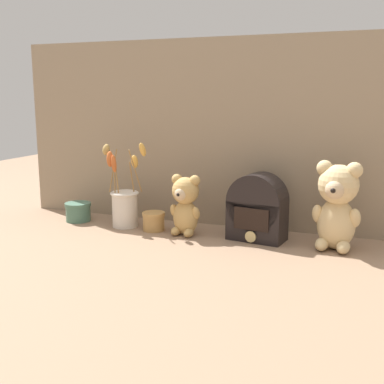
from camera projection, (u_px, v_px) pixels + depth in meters
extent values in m
plane|color=#8E7056|center=(190.00, 235.00, 1.66)|extent=(4.00, 4.00, 0.00)
cube|color=gray|center=(206.00, 134.00, 1.75)|extent=(1.48, 0.02, 0.67)
ellipsoid|color=#DBBC84|center=(336.00, 224.00, 1.49)|extent=(0.13, 0.11, 0.16)
sphere|color=#DBBC84|center=(338.00, 185.00, 1.47)|extent=(0.12, 0.12, 0.12)
sphere|color=#D1B289|center=(335.00, 190.00, 1.43)|extent=(0.06, 0.06, 0.06)
sphere|color=black|center=(333.00, 191.00, 1.41)|extent=(0.02, 0.02, 0.02)
sphere|color=#DBBC84|center=(355.00, 170.00, 1.44)|extent=(0.05, 0.05, 0.05)
sphere|color=#DBBC84|center=(325.00, 168.00, 1.48)|extent=(0.05, 0.05, 0.05)
ellipsoid|color=#DBBC84|center=(355.00, 218.00, 1.45)|extent=(0.04, 0.06, 0.07)
ellipsoid|color=#DBBC84|center=(318.00, 214.00, 1.50)|extent=(0.04, 0.06, 0.07)
ellipsoid|color=#DBBC84|center=(343.00, 247.00, 1.46)|extent=(0.05, 0.07, 0.04)
ellipsoid|color=#DBBC84|center=(322.00, 244.00, 1.49)|extent=(0.05, 0.07, 0.04)
ellipsoid|color=tan|center=(186.00, 217.00, 1.65)|extent=(0.10, 0.08, 0.12)
sphere|color=tan|center=(186.00, 190.00, 1.64)|extent=(0.09, 0.09, 0.09)
sphere|color=#D1B289|center=(181.00, 194.00, 1.61)|extent=(0.04, 0.04, 0.04)
sphere|color=black|center=(178.00, 195.00, 1.59)|extent=(0.01, 0.01, 0.01)
sphere|color=tan|center=(195.00, 181.00, 1.61)|extent=(0.04, 0.04, 0.04)
sphere|color=tan|center=(177.00, 179.00, 1.64)|extent=(0.04, 0.04, 0.04)
ellipsoid|color=tan|center=(196.00, 213.00, 1.63)|extent=(0.03, 0.04, 0.05)
ellipsoid|color=tan|center=(174.00, 210.00, 1.66)|extent=(0.03, 0.04, 0.05)
ellipsoid|color=tan|center=(189.00, 233.00, 1.63)|extent=(0.04, 0.05, 0.03)
ellipsoid|color=tan|center=(176.00, 231.00, 1.65)|extent=(0.04, 0.05, 0.03)
cylinder|color=silver|center=(125.00, 209.00, 1.76)|extent=(0.09, 0.09, 0.13)
torus|color=silver|center=(125.00, 193.00, 1.75)|extent=(0.10, 0.10, 0.01)
cylinder|color=#9E7542|center=(135.00, 171.00, 1.70)|extent=(0.02, 0.07, 0.16)
ellipsoid|color=gold|center=(143.00, 150.00, 1.67)|extent=(0.03, 0.04, 0.06)
cylinder|color=#9E7542|center=(132.00, 177.00, 1.72)|extent=(0.01, 0.03, 0.11)
ellipsoid|color=gold|center=(135.00, 162.00, 1.71)|extent=(0.03, 0.04, 0.05)
cylinder|color=#9E7542|center=(117.00, 178.00, 1.72)|extent=(0.02, 0.02, 0.11)
ellipsoid|color=#C65B28|center=(114.00, 164.00, 1.70)|extent=(0.03, 0.03, 0.06)
cylinder|color=#9E7542|center=(115.00, 176.00, 1.73)|extent=(0.02, 0.03, 0.12)
ellipsoid|color=#C65B28|center=(110.00, 159.00, 1.71)|extent=(0.04, 0.04, 0.06)
cylinder|color=#9E7542|center=(113.00, 170.00, 1.75)|extent=(0.01, 0.06, 0.15)
ellipsoid|color=tan|center=(106.00, 150.00, 1.74)|extent=(0.03, 0.04, 0.05)
cube|color=black|center=(257.00, 220.00, 1.59)|extent=(0.20, 0.13, 0.13)
cylinder|color=black|center=(258.00, 201.00, 1.58)|extent=(0.20, 0.13, 0.18)
cube|color=black|center=(251.00, 219.00, 1.54)|extent=(0.12, 0.02, 0.07)
cylinder|color=#D6BC7A|center=(251.00, 237.00, 1.55)|extent=(0.04, 0.01, 0.04)
cylinder|color=#47705B|center=(78.00, 213.00, 1.84)|extent=(0.09, 0.09, 0.06)
cylinder|color=#47705B|center=(78.00, 204.00, 1.83)|extent=(0.10, 0.10, 0.01)
cylinder|color=tan|center=(154.00, 223.00, 1.71)|extent=(0.08, 0.08, 0.05)
cylinder|color=tan|center=(154.00, 214.00, 1.70)|extent=(0.08, 0.08, 0.01)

